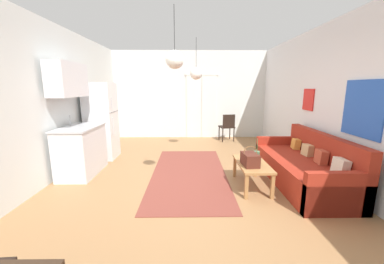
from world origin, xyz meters
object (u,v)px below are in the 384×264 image
at_px(handbag, 250,159).
at_px(pendant_lamp_far, 196,73).
at_px(couch, 305,168).
at_px(accent_chair, 227,126).
at_px(bamboo_vase, 257,156).
at_px(coffee_table, 252,166).
at_px(refrigerator, 102,121).
at_px(pendant_lamp_near, 175,60).

xyz_separation_m(handbag, pendant_lamp_far, (-0.80, 2.13, 1.44)).
height_order(couch, accent_chair, couch).
xyz_separation_m(couch, bamboo_vase, (-0.85, -0.02, 0.22)).
bearing_deg(handbag, bamboo_vase, 54.24).
height_order(coffee_table, pendant_lamp_far, pendant_lamp_far).
distance_m(coffee_table, pendant_lamp_far, 2.70).
bearing_deg(coffee_table, couch, 7.35).
height_order(bamboo_vase, refrigerator, refrigerator).
height_order(accent_chair, pendant_lamp_near, pendant_lamp_near).
bearing_deg(refrigerator, pendant_lamp_near, -44.71).
bearing_deg(refrigerator, accent_chair, 27.22).
bearing_deg(bamboo_vase, handbag, -125.76).
height_order(bamboo_vase, accent_chair, accent_chair).
distance_m(couch, coffee_table, 0.96).
bearing_deg(refrigerator, couch, -20.79).
distance_m(handbag, pendant_lamp_near, 1.91).
height_order(pendant_lamp_near, pendant_lamp_far, same).
relative_size(pendant_lamp_near, pendant_lamp_far, 0.91).
bearing_deg(pendant_lamp_far, bamboo_vase, -62.60).
bearing_deg(coffee_table, handbag, -118.99).
xyz_separation_m(couch, pendant_lamp_near, (-2.20, -0.27, 1.76)).
distance_m(bamboo_vase, accent_chair, 3.19).
bearing_deg(bamboo_vase, refrigerator, 153.98).
xyz_separation_m(bamboo_vase, refrigerator, (-3.17, 1.55, 0.37)).
bearing_deg(couch, accent_chair, 104.52).
bearing_deg(pendant_lamp_near, bamboo_vase, 10.68).
xyz_separation_m(bamboo_vase, accent_chair, (0.03, 3.19, -0.02)).
distance_m(couch, refrigerator, 4.34).
bearing_deg(coffee_table, pendant_lamp_near, -173.12).
height_order(coffee_table, refrigerator, refrigerator).
height_order(handbag, pendant_lamp_near, pendant_lamp_near).
relative_size(bamboo_vase, handbag, 1.11).
relative_size(coffee_table, pendant_lamp_near, 1.10).
bearing_deg(accent_chair, refrigerator, 15.96).
bearing_deg(pendant_lamp_far, couch, -45.51).
relative_size(coffee_table, accent_chair, 1.14).
bearing_deg(pendant_lamp_near, couch, 7.08).
distance_m(coffee_table, accent_chair, 3.30).
distance_m(coffee_table, refrigerator, 3.52).
bearing_deg(pendant_lamp_far, coffee_table, -66.17).
distance_m(accent_chair, pendant_lamp_far, 2.22).
xyz_separation_m(bamboo_vase, pendant_lamp_far, (-0.97, 1.88, 1.46)).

